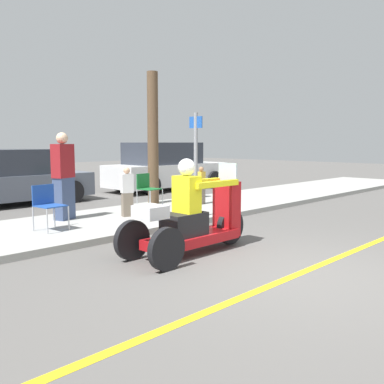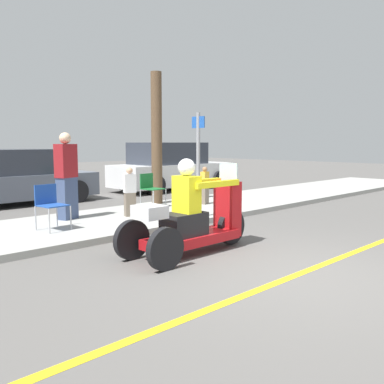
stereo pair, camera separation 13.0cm
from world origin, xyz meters
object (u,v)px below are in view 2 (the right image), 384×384
spectator_far_back (66,178)px  folding_chair_set_back (50,202)px  spectator_end_of_line (130,193)px  parked_car_lot_left (12,179)px  motorcycle_trike (193,220)px  parked_car_lot_far (171,168)px  tree_trunk (157,139)px  folding_chair_curbside (150,186)px  street_sign (198,161)px  spectator_by_tree (205,186)px

spectator_far_back → folding_chair_set_back: 1.12m
spectator_end_of_line → parked_car_lot_left: 4.46m
motorcycle_trike → parked_car_lot_far: (5.73, 6.98, 0.27)m
tree_trunk → folding_chair_curbside: bearing=-145.8°
street_sign → spectator_far_back: bearing=140.4°
motorcycle_trike → tree_trunk: tree_trunk is taller
parked_car_lot_left → street_sign: size_ratio=1.93×
spectator_far_back → spectator_end_of_line: bearing=-28.6°
spectator_far_back → parked_car_lot_far: spectator_far_back is taller
spectator_end_of_line → tree_trunk: size_ratio=0.31×
spectator_far_back → parked_car_lot_left: bearing=84.6°
folding_chair_curbside → street_sign: size_ratio=0.37×
spectator_far_back → street_sign: size_ratio=0.81×
folding_chair_curbside → parked_car_lot_far: parked_car_lot_far is taller
spectator_end_of_line → spectator_by_tree: size_ratio=1.09×
motorcycle_trike → tree_trunk: bearing=57.1°
folding_chair_curbside → folding_chair_set_back: same height
street_sign → parked_car_lot_left: bearing=107.6°
motorcycle_trike → parked_car_lot_left: 7.25m
folding_chair_curbside → street_sign: street_sign is taller
spectator_end_of_line → folding_chair_curbside: size_ratio=1.29×
spectator_far_back → spectator_by_tree: bearing=-7.6°
spectator_end_of_line → spectator_far_back: bearing=151.4°
spectator_by_tree → tree_trunk: bearing=129.7°
street_sign → spectator_by_tree: bearing=40.0°
spectator_far_back → spectator_by_tree: (3.60, -0.48, -0.40)m
motorcycle_trike → spectator_far_back: spectator_far_back is taller
folding_chair_set_back → tree_trunk: size_ratio=0.24×
spectator_far_back → folding_chair_curbside: spectator_far_back is taller
spectator_end_of_line → parked_car_lot_left: parked_car_lot_left is taller
folding_chair_set_back → parked_car_lot_far: size_ratio=0.18×
spectator_by_tree → folding_chair_set_back: spectator_by_tree is taller
spectator_by_tree → folding_chair_set_back: (-4.34, -0.27, 0.04)m
spectator_far_back → parked_car_lot_left: (0.35, 3.76, -0.27)m
parked_car_lot_left → street_sign: (1.75, -5.50, 0.60)m
parked_car_lot_far → folding_chair_curbside: bearing=-137.5°
parked_car_lot_left → spectator_by_tree: bearing=-52.6°
folding_chair_curbside → parked_car_lot_left: bearing=118.2°
parked_car_lot_left → folding_chair_set_back: bearing=-103.7°
street_sign → folding_chair_curbside: bearing=83.9°
folding_chair_set_back → parked_car_lot_left: (1.10, 4.52, 0.09)m
spectator_end_of_line → street_sign: (0.96, -1.12, 0.69)m
spectator_end_of_line → spectator_far_back: (-1.14, 0.62, 0.35)m
folding_chair_set_back → street_sign: size_ratio=0.37×
parked_car_lot_left → tree_trunk: bearing=-53.3°
folding_chair_curbside → tree_trunk: 1.32m
spectator_end_of_line → folding_chair_set_back: 1.89m
folding_chair_set_back → tree_trunk: 3.94m
street_sign → folding_chair_set_back: bearing=160.9°
folding_chair_curbside → folding_chair_set_back: 3.17m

